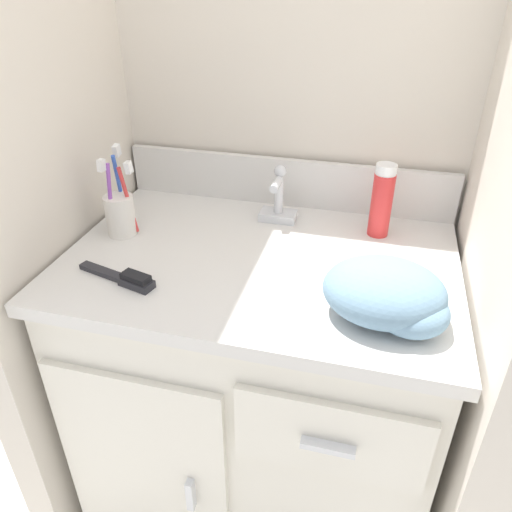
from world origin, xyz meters
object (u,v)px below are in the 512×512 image
object	(u,v)px
shaving_cream_can	(382,201)
hand_towel	(390,296)
hairbrush	(125,278)
toothbrush_cup	(120,212)

from	to	relation	value
shaving_cream_can	hand_towel	world-z (taller)	shaving_cream_can
hairbrush	hand_towel	world-z (taller)	hand_towel
shaving_cream_can	hairbrush	size ratio (longest dim) A/B	0.94
hand_towel	shaving_cream_can	bearing A→B (deg)	95.75
toothbrush_cup	shaving_cream_can	bearing A→B (deg)	14.39
shaving_cream_can	hand_towel	distance (m)	0.33
toothbrush_cup	shaving_cream_can	xyz separation A→B (m)	(0.58, 0.15, 0.03)
hairbrush	hand_towel	distance (m)	0.51
toothbrush_cup	hairbrush	distance (m)	0.22
toothbrush_cup	shaving_cream_can	size ratio (longest dim) A/B	1.17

